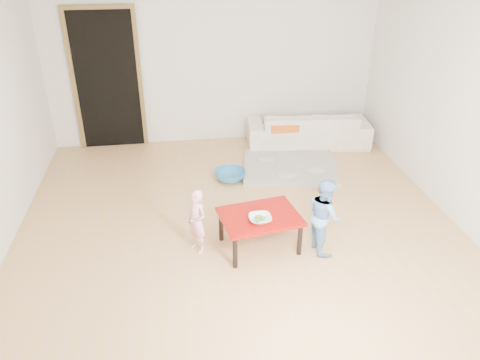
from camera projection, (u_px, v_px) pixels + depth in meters
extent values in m
cube|color=tan|center=(238.00, 221.00, 5.48)|extent=(5.00, 5.00, 0.01)
cube|color=silver|center=(214.00, 59.00, 7.05)|extent=(5.00, 0.02, 2.60)
cube|color=silver|center=(460.00, 105.00, 5.19)|extent=(0.02, 5.00, 2.60)
imported|color=white|center=(308.00, 128.00, 7.32)|extent=(1.93, 0.90, 0.55)
cube|color=#D05D17|center=(283.00, 125.00, 7.05)|extent=(0.42, 0.37, 0.11)
imported|color=white|center=(260.00, 219.00, 4.73)|extent=(0.23, 0.23, 0.06)
imported|color=pink|center=(197.00, 222.00, 4.83)|extent=(0.29, 0.31, 0.71)
imported|color=#6495E9|center=(324.00, 215.00, 4.82)|extent=(0.35, 0.43, 0.83)
imported|color=teal|center=(230.00, 175.00, 6.36)|extent=(0.43, 0.43, 0.13)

